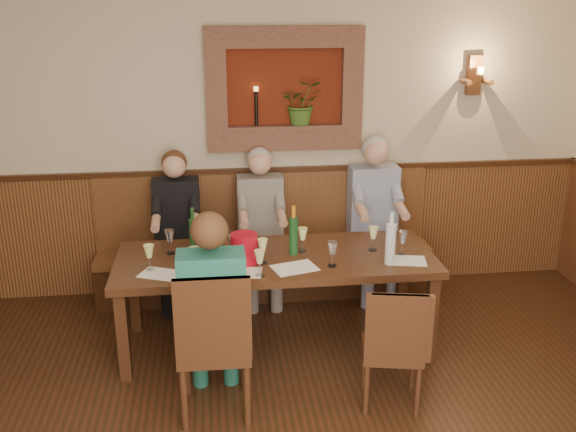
{
  "coord_description": "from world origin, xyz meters",
  "views": [
    {
      "loc": [
        -0.46,
        -2.62,
        2.6
      ],
      "look_at": [
        0.1,
        1.9,
        1.05
      ],
      "focal_mm": 40.0,
      "sensor_mm": 36.0,
      "label": 1
    }
  ],
  "objects_px": {
    "chair_near_right": "(391,369)",
    "person_bench_left": "(178,243)",
    "person_chair_front": "(214,330)",
    "chair_near_left": "(215,371)",
    "spittoon_bucket": "(244,249)",
    "person_bench_mid": "(261,239)",
    "person_bench_right": "(374,231)",
    "bench": "(265,260)",
    "wine_bottle_green_a": "(294,234)",
    "water_bottle": "(391,243)",
    "dining_table": "(276,265)",
    "wine_bottle_green_b": "(193,234)"
  },
  "relations": [
    {
      "from": "chair_near_right",
      "to": "person_chair_front",
      "type": "bearing_deg",
      "value": -172.59
    },
    {
      "from": "bench",
      "to": "wine_bottle_green_a",
      "type": "distance_m",
      "value": 1.09
    },
    {
      "from": "chair_near_left",
      "to": "person_bench_right",
      "type": "bearing_deg",
      "value": 49.23
    },
    {
      "from": "person_bench_mid",
      "to": "spittoon_bucket",
      "type": "bearing_deg",
      "value": -102.05
    },
    {
      "from": "wine_bottle_green_a",
      "to": "water_bottle",
      "type": "height_order",
      "value": "water_bottle"
    },
    {
      "from": "person_bench_left",
      "to": "wine_bottle_green_b",
      "type": "xyz_separation_m",
      "value": [
        0.16,
        -0.67,
        0.33
      ]
    },
    {
      "from": "spittoon_bucket",
      "to": "water_bottle",
      "type": "relative_size",
      "value": 0.56
    },
    {
      "from": "chair_near_left",
      "to": "wine_bottle_green_b",
      "type": "xyz_separation_m",
      "value": [
        -0.13,
        0.98,
        0.59
      ]
    },
    {
      "from": "bench",
      "to": "person_bench_right",
      "type": "bearing_deg",
      "value": -6.21
    },
    {
      "from": "chair_near_left",
      "to": "person_chair_front",
      "type": "height_order",
      "value": "person_chair_front"
    },
    {
      "from": "person_bench_left",
      "to": "person_bench_right",
      "type": "relative_size",
      "value": 0.94
    },
    {
      "from": "chair_near_right",
      "to": "wine_bottle_green_b",
      "type": "distance_m",
      "value": 1.77
    },
    {
      "from": "bench",
      "to": "person_bench_mid",
      "type": "height_order",
      "value": "person_bench_mid"
    },
    {
      "from": "bench",
      "to": "person_chair_front",
      "type": "height_order",
      "value": "person_chair_front"
    },
    {
      "from": "chair_near_right",
      "to": "spittoon_bucket",
      "type": "bearing_deg",
      "value": 151.82
    },
    {
      "from": "dining_table",
      "to": "chair_near_right",
      "type": "bearing_deg",
      "value": -51.66
    },
    {
      "from": "person_bench_right",
      "to": "person_chair_front",
      "type": "height_order",
      "value": "person_bench_right"
    },
    {
      "from": "dining_table",
      "to": "wine_bottle_green_b",
      "type": "height_order",
      "value": "wine_bottle_green_b"
    },
    {
      "from": "dining_table",
      "to": "person_bench_right",
      "type": "relative_size",
      "value": 1.65
    },
    {
      "from": "person_bench_left",
      "to": "spittoon_bucket",
      "type": "relative_size",
      "value": 6.16
    },
    {
      "from": "dining_table",
      "to": "wine_bottle_green_b",
      "type": "bearing_deg",
      "value": 164.7
    },
    {
      "from": "spittoon_bucket",
      "to": "water_bottle",
      "type": "bearing_deg",
      "value": -8.02
    },
    {
      "from": "chair_near_right",
      "to": "spittoon_bucket",
      "type": "relative_size",
      "value": 3.92
    },
    {
      "from": "spittoon_bucket",
      "to": "person_bench_mid",
      "type": "bearing_deg",
      "value": 77.95
    },
    {
      "from": "chair_near_right",
      "to": "wine_bottle_green_a",
      "type": "height_order",
      "value": "wine_bottle_green_a"
    },
    {
      "from": "person_bench_left",
      "to": "person_bench_right",
      "type": "distance_m",
      "value": 1.75
    },
    {
      "from": "wine_bottle_green_b",
      "to": "person_bench_right",
      "type": "bearing_deg",
      "value": 22.72
    },
    {
      "from": "chair_near_right",
      "to": "person_bench_left",
      "type": "distance_m",
      "value": 2.26
    },
    {
      "from": "dining_table",
      "to": "person_bench_mid",
      "type": "distance_m",
      "value": 0.85
    },
    {
      "from": "chair_near_left",
      "to": "water_bottle",
      "type": "xyz_separation_m",
      "value": [
        1.3,
        0.57,
        0.61
      ]
    },
    {
      "from": "wine_bottle_green_a",
      "to": "wine_bottle_green_b",
      "type": "xyz_separation_m",
      "value": [
        -0.75,
        0.14,
        -0.01
      ]
    },
    {
      "from": "bench",
      "to": "wine_bottle_green_b",
      "type": "relative_size",
      "value": 8.49
    },
    {
      "from": "person_chair_front",
      "to": "chair_near_left",
      "type": "bearing_deg",
      "value": -90.44
    },
    {
      "from": "spittoon_bucket",
      "to": "wine_bottle_green_a",
      "type": "xyz_separation_m",
      "value": [
        0.38,
        0.13,
        0.04
      ]
    },
    {
      "from": "person_chair_front",
      "to": "person_bench_left",
      "type": "bearing_deg",
      "value": 100.13
    },
    {
      "from": "dining_table",
      "to": "chair_near_left",
      "type": "relative_size",
      "value": 2.3
    },
    {
      "from": "person_bench_right",
      "to": "person_chair_front",
      "type": "distance_m",
      "value": 2.18
    },
    {
      "from": "person_bench_mid",
      "to": "person_bench_right",
      "type": "height_order",
      "value": "person_bench_right"
    },
    {
      "from": "chair_near_right",
      "to": "person_chair_front",
      "type": "xyz_separation_m",
      "value": [
        -1.16,
        0.08,
        0.33
      ]
    },
    {
      "from": "person_bench_mid",
      "to": "person_bench_right",
      "type": "relative_size",
      "value": 0.95
    },
    {
      "from": "dining_table",
      "to": "bench",
      "type": "distance_m",
      "value": 1.01
    },
    {
      "from": "bench",
      "to": "wine_bottle_green_b",
      "type": "bearing_deg",
      "value": -128.39
    },
    {
      "from": "dining_table",
      "to": "person_bench_mid",
      "type": "height_order",
      "value": "person_bench_mid"
    },
    {
      "from": "bench",
      "to": "spittoon_bucket",
      "type": "distance_m",
      "value": 1.19
    },
    {
      "from": "person_bench_left",
      "to": "spittoon_bucket",
      "type": "bearing_deg",
      "value": -60.44
    },
    {
      "from": "dining_table",
      "to": "chair_near_left",
      "type": "bearing_deg",
      "value": -120.62
    },
    {
      "from": "person_bench_left",
      "to": "water_bottle",
      "type": "bearing_deg",
      "value": -34.33
    },
    {
      "from": "person_chair_front",
      "to": "water_bottle",
      "type": "distance_m",
      "value": 1.44
    },
    {
      "from": "person_bench_right",
      "to": "spittoon_bucket",
      "type": "relative_size",
      "value": 6.51
    },
    {
      "from": "chair_near_right",
      "to": "person_bench_right",
      "type": "height_order",
      "value": "person_bench_right"
    }
  ]
}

